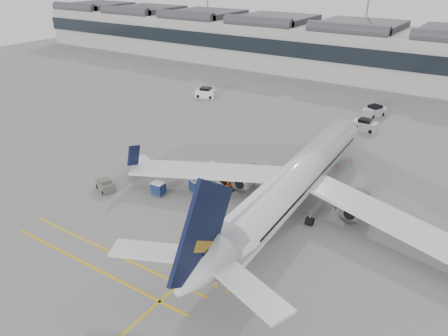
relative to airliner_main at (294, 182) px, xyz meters
The scene contains 18 objects.
ground 14.76m from the airliner_main, 152.12° to the right, with size 220.00×220.00×0.00m, color gray.
terminal 66.49m from the airliner_main, 101.02° to the left, with size 200.00×20.45×12.40m.
light_masts 81.33m from the airliner_main, 100.27° to the left, with size 113.00×0.60×25.45m.
apron_markings 5.45m from the airliner_main, 129.38° to the left, with size 0.25×60.00×0.01m, color gold.
airliner_main is the anchor object (origin of this frame).
belt_loader 10.43m from the airliner_main, behind, with size 4.81×1.79×1.95m.
baggage_cart_a 12.00m from the airliner_main, 167.43° to the right, with size 1.87×1.72×1.60m.
baggage_cart_b 11.99m from the airliner_main, behind, with size 2.23×2.01×1.97m.
baggage_cart_c 15.89m from the airliner_main, 158.86° to the right, with size 1.57×1.32×1.60m.
baggage_cart_d 20.85m from the airliner_main, behind, with size 2.17×1.97×1.88m.
ramp_agent_a 10.32m from the airliner_main, behind, with size 0.64×0.42×1.77m, color #EA570C.
ramp_agent_b 8.37m from the airliner_main, behind, with size 0.85×0.66×1.75m, color #F34E0C.
pushback_tug 22.51m from the airliner_main, 158.33° to the right, with size 2.96×2.39×1.44m.
safety_cone_nose 13.32m from the airliner_main, 87.45° to the left, with size 0.32×0.32×0.45m, color #F24C0A.
safety_cone_engine 5.81m from the airliner_main, 36.35° to the left, with size 0.33×0.33×0.46m, color #F24C0A.
service_van_left 45.51m from the airliner_main, 137.86° to the left, with size 4.31×2.94×2.02m.
service_van_mid 37.54m from the airliner_main, 92.82° to the left, with size 3.34×4.32×1.99m.
service_van_right 29.34m from the airliner_main, 92.13° to the left, with size 3.79×1.92×1.95m.
Camera 1 is at (29.41, -32.39, 25.03)m, focal length 35.00 mm.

